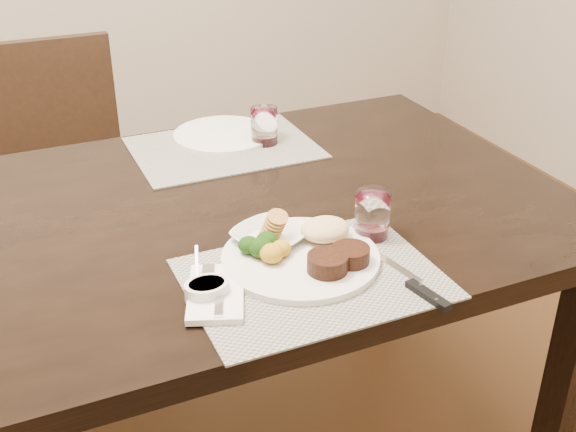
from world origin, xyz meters
name	(u,v)px	position (x,y,z in m)	size (l,w,h in m)	color
dining_table	(120,262)	(0.00, 0.00, 0.67)	(2.00, 1.00, 0.75)	black
chair_far	(64,167)	(0.00, 0.93, 0.50)	(0.42, 0.42, 0.90)	black
placemat_near	(313,278)	(0.29, -0.34, 0.75)	(0.46, 0.34, 0.00)	gray
placemat_far	(224,148)	(0.35, 0.31, 0.75)	(0.46, 0.34, 0.00)	gray
dinner_plate	(308,252)	(0.31, -0.28, 0.77)	(0.30, 0.30, 0.05)	silver
napkin_fork	(216,293)	(0.11, -0.32, 0.76)	(0.15, 0.20, 0.02)	white
steak_knife	(420,288)	(0.45, -0.45, 0.76)	(0.04, 0.23, 0.01)	white
cracker_bowl	(269,237)	(0.26, -0.20, 0.77)	(0.18, 0.18, 0.06)	silver
sauce_ramekin	(207,289)	(0.09, -0.32, 0.77)	(0.08, 0.12, 0.06)	silver
wine_glass_near	(372,216)	(0.47, -0.24, 0.80)	(0.07, 0.07, 0.10)	white
far_plate	(223,135)	(0.37, 0.38, 0.76)	(0.26, 0.26, 0.01)	silver
wine_glass_far	(264,128)	(0.46, 0.30, 0.80)	(0.07, 0.07, 0.10)	white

